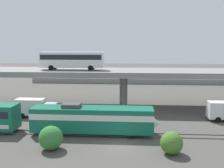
# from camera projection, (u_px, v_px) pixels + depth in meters

# --- Properties ---
(ground_plane) EXTENTS (260.00, 260.00, 0.00)m
(ground_plane) POSITION_uv_depth(u_px,v_px,m) (118.00, 146.00, 30.83)
(ground_plane) COLOR #4C4944
(rail_strip_near) EXTENTS (110.00, 0.12, 0.12)m
(rail_strip_near) POSITION_uv_depth(u_px,v_px,m) (120.00, 136.00, 34.07)
(rail_strip_near) COLOR #59544C
(rail_strip_near) RESTS_ON ground_plane
(rail_strip_far) EXTENTS (110.00, 0.12, 0.12)m
(rail_strip_far) POSITION_uv_depth(u_px,v_px,m) (120.00, 133.00, 35.46)
(rail_strip_far) COLOR #59544C
(rail_strip_far) RESTS_ON ground_plane
(train_locomotive) EXTENTS (17.26, 3.04, 4.18)m
(train_locomotive) POSITION_uv_depth(u_px,v_px,m) (98.00, 118.00, 34.64)
(train_locomotive) COLOR #14664C
(train_locomotive) RESTS_ON ground_plane
(highway_overpass) EXTENTS (96.00, 10.13, 7.10)m
(highway_overpass) POSITION_uv_depth(u_px,v_px,m) (124.00, 73.00, 49.55)
(highway_overpass) COLOR gray
(highway_overpass) RESTS_ON ground_plane
(transit_bus_on_overpass) EXTENTS (12.00, 2.68, 3.40)m
(transit_bus_on_overpass) POSITION_uv_depth(u_px,v_px,m) (72.00, 59.00, 49.20)
(transit_bus_on_overpass) COLOR silver
(transit_bus_on_overpass) RESTS_ON highway_overpass
(service_truck_east) EXTENTS (6.80, 2.46, 3.04)m
(service_truck_east) POSITION_uv_depth(u_px,v_px,m) (36.00, 107.00, 43.12)
(service_truck_east) COLOR #B7B7BC
(service_truck_east) RESTS_ON ground_plane
(pier_parking_lot) EXTENTS (58.04, 13.56, 1.59)m
(pier_parking_lot) POSITION_uv_depth(u_px,v_px,m) (127.00, 79.00, 84.91)
(pier_parking_lot) COLOR gray
(pier_parking_lot) RESTS_ON ground_plane
(parked_car_0) EXTENTS (4.17, 1.88, 1.50)m
(parked_car_0) POSITION_uv_depth(u_px,v_px,m) (178.00, 75.00, 80.94)
(parked_car_0) COLOR silver
(parked_car_0) RESTS_ON pier_parking_lot
(parked_car_1) EXTENTS (4.68, 1.84, 1.50)m
(parked_car_1) POSITION_uv_depth(u_px,v_px,m) (76.00, 74.00, 84.63)
(parked_car_1) COLOR #0C4C26
(parked_car_1) RESTS_ON pier_parking_lot
(parked_car_2) EXTENTS (4.55, 1.85, 1.50)m
(parked_car_2) POSITION_uv_depth(u_px,v_px,m) (173.00, 73.00, 86.40)
(parked_car_2) COLOR #B7B7BC
(parked_car_2) RESTS_ON pier_parking_lot
(parked_car_3) EXTENTS (4.60, 1.95, 1.50)m
(parked_car_3) POSITION_uv_depth(u_px,v_px,m) (133.00, 74.00, 83.98)
(parked_car_3) COLOR #515459
(parked_car_3) RESTS_ON pier_parking_lot
(parked_car_4) EXTENTS (4.64, 1.93, 1.50)m
(parked_car_4) POSITION_uv_depth(u_px,v_px,m) (62.00, 72.00, 88.98)
(parked_car_4) COLOR navy
(parked_car_4) RESTS_ON pier_parking_lot
(parked_car_5) EXTENTS (4.51, 1.96, 1.50)m
(parked_car_5) POSITION_uv_depth(u_px,v_px,m) (97.00, 74.00, 84.85)
(parked_car_5) COLOR #9E998C
(parked_car_5) RESTS_ON pier_parking_lot
(harbor_water) EXTENTS (140.00, 36.00, 0.01)m
(harbor_water) POSITION_uv_depth(u_px,v_px,m) (128.00, 73.00, 107.70)
(harbor_water) COLOR #385B7A
(harbor_water) RESTS_ON ground_plane
(shrub_left) EXTENTS (2.78, 2.78, 2.78)m
(shrub_left) POSITION_uv_depth(u_px,v_px,m) (51.00, 138.00, 29.74)
(shrub_left) COLOR #307434
(shrub_left) RESTS_ON ground_plane
(shrub_right) EXTENTS (2.49, 2.49, 2.49)m
(shrub_right) POSITION_uv_depth(u_px,v_px,m) (172.00, 143.00, 28.56)
(shrub_right) COLOR #437327
(shrub_right) RESTS_ON ground_plane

